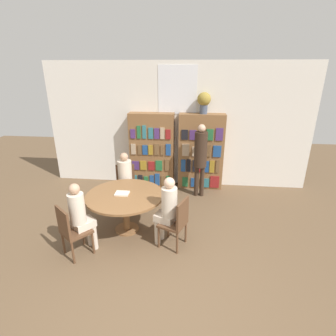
{
  "coord_description": "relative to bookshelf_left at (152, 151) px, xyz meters",
  "views": [
    {
      "loc": [
        0.42,
        -2.59,
        2.84
      ],
      "look_at": [
        -0.05,
        2.03,
        1.05
      ],
      "focal_mm": 28.0,
      "sensor_mm": 36.0,
      "label": 1
    }
  ],
  "objects": [
    {
      "name": "open_book_on_table",
      "position": [
        -0.21,
        -2.06,
        -0.17
      ],
      "size": [
        0.24,
        0.18,
        0.03
      ],
      "color": "silver",
      "rests_on": "reading_table"
    },
    {
      "name": "seated_reader_back",
      "position": [
        -0.71,
        -2.71,
        -0.23
      ],
      "size": [
        0.39,
        0.4,
        1.22
      ],
      "rotation": [
        0.0,
        0.0,
        -0.7
      ],
      "color": "beige",
      "rests_on": "ground_plane"
    },
    {
      "name": "ground_plane",
      "position": [
        0.6,
        -3.53,
        -0.92
      ],
      "size": [
        16.0,
        16.0,
        0.0
      ],
      "primitive_type": "plane",
      "color": "brown"
    },
    {
      "name": "chair_near_camera",
      "position": [
        -0.82,
        -2.85,
        -0.42
      ],
      "size": [
        0.56,
        0.56,
        0.89
      ],
      "rotation": [
        0.0,
        0.0,
        -0.7
      ],
      "color": "brown",
      "rests_on": "ground_plane"
    },
    {
      "name": "flower_vase",
      "position": [
        1.22,
        0.0,
        1.21
      ],
      "size": [
        0.31,
        0.31,
        0.48
      ],
      "color": "#475166",
      "rests_on": "bookshelf_right"
    },
    {
      "name": "chair_left_side",
      "position": [
        -0.41,
        -1.06,
        -0.42
      ],
      "size": [
        0.49,
        0.49,
        0.89
      ],
      "rotation": [
        0.0,
        0.0,
        -2.89
      ],
      "color": "brown",
      "rests_on": "ground_plane"
    },
    {
      "name": "bookshelf_right",
      "position": [
        1.2,
        -0.0,
        -0.0
      ],
      "size": [
        1.08,
        0.34,
        1.84
      ],
      "color": "brown",
      "rests_on": "ground_plane"
    },
    {
      "name": "bookshelf_left",
      "position": [
        0.0,
        0.0,
        0.0
      ],
      "size": [
        1.08,
        0.34,
        1.84
      ],
      "color": "brown",
      "rests_on": "ground_plane"
    },
    {
      "name": "seated_reader_left",
      "position": [
        -0.37,
        -1.24,
        -0.22
      ],
      "size": [
        0.36,
        0.41,
        1.23
      ],
      "rotation": [
        0.0,
        0.0,
        -2.89
      ],
      "color": "beige",
      "rests_on": "ground_plane"
    },
    {
      "name": "reading_table",
      "position": [
        -0.16,
        -2.06,
        -0.28
      ],
      "size": [
        1.38,
        1.38,
        0.74
      ],
      "color": "brown",
      "rests_on": "ground_plane"
    },
    {
      "name": "chair_far_side",
      "position": [
        0.79,
        -2.44,
        -0.42
      ],
      "size": [
        0.52,
        0.52,
        0.89
      ],
      "rotation": [
        0.0,
        0.0,
        1.19
      ],
      "color": "brown",
      "rests_on": "ground_plane"
    },
    {
      "name": "seated_reader_right",
      "position": [
        0.62,
        -2.38,
        -0.22
      ],
      "size": [
        0.4,
        0.36,
        1.23
      ],
      "rotation": [
        0.0,
        0.0,
        1.19
      ],
      "color": "beige",
      "rests_on": "ground_plane"
    },
    {
      "name": "wall_back",
      "position": [
        0.6,
        0.19,
        0.59
      ],
      "size": [
        6.4,
        0.07,
        3.0
      ],
      "color": "silver",
      "rests_on": "ground_plane"
    },
    {
      "name": "librarian_standing",
      "position": [
        1.18,
        -0.5,
        0.12
      ],
      "size": [
        0.29,
        0.56,
        1.7
      ],
      "color": "#332319",
      "rests_on": "ground_plane"
    }
  ]
}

